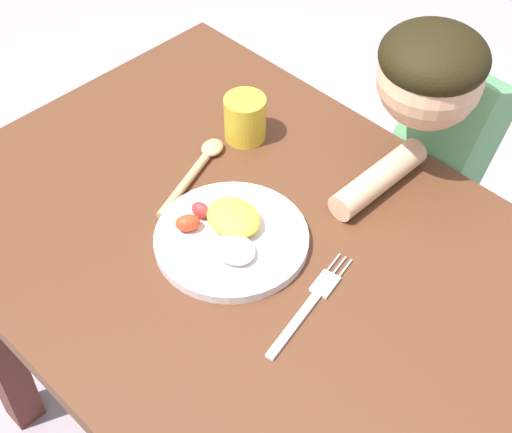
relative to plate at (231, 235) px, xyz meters
The scene contains 6 objects.
dining_table 0.15m from the plate, 35.86° to the left, with size 1.06×0.75×0.73m.
plate is the anchor object (origin of this frame).
fork 0.18m from the plate, ahead, with size 0.06×0.22×0.01m.
spoon 0.17m from the plate, 156.29° to the left, with size 0.10×0.21×0.02m.
drinking_cup 0.26m from the plate, 130.66° to the left, with size 0.08×0.08×0.08m, color gold.
person 0.49m from the plate, 78.81° to the left, with size 0.18×0.43×0.99m.
Camera 1 is at (0.59, -0.57, 1.66)m, focal length 54.65 mm.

